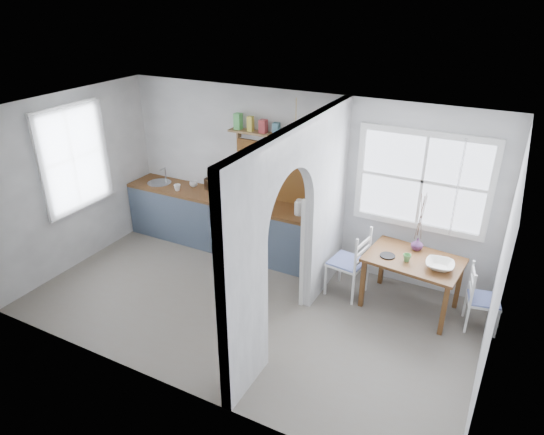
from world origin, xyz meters
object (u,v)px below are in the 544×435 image
at_px(dining_table, 411,283).
at_px(chair_left, 348,261).
at_px(chair_right, 484,299).
at_px(vase, 417,244).
at_px(kettle, 299,207).

xyz_separation_m(dining_table, chair_left, (-0.86, -0.07, 0.13)).
distance_m(chair_right, vase, 1.05).
bearing_deg(chair_left, chair_right, 99.78).
bearing_deg(vase, chair_right, -16.76).
bearing_deg(kettle, vase, 9.43).
xyz_separation_m(dining_table, chair_right, (0.90, -0.02, 0.05)).
bearing_deg(dining_table, kettle, 178.86).
height_order(dining_table, kettle, kettle).
bearing_deg(vase, dining_table, -83.75).
bearing_deg(chair_right, chair_left, 80.59).
bearing_deg(chair_right, kettle, 73.49).
xyz_separation_m(chair_right, kettle, (-2.63, 0.25, 0.59)).
bearing_deg(kettle, chair_left, -10.47).
distance_m(chair_left, vase, 0.95).
bearing_deg(vase, kettle, -179.06).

